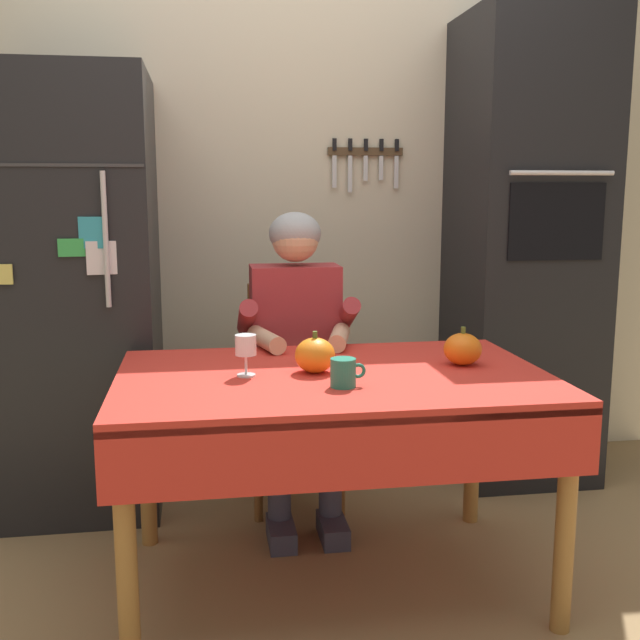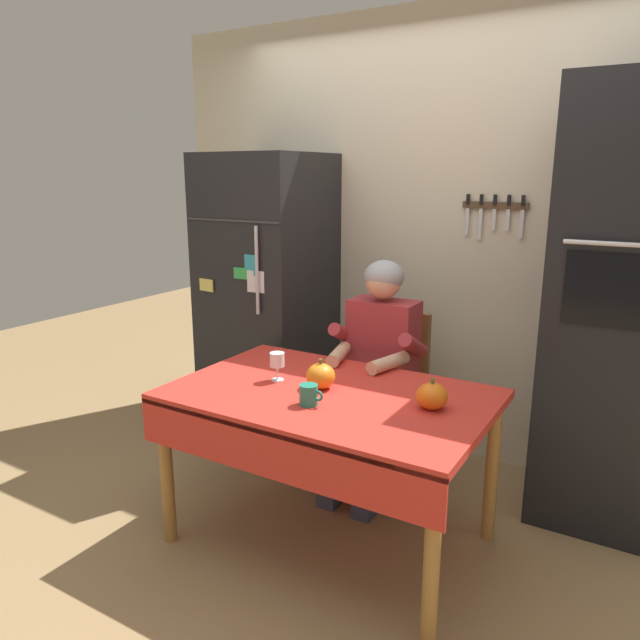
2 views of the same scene
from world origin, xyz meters
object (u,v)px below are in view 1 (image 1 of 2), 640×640
at_px(seated_person, 297,339).
at_px(wine_glass, 246,347).
at_px(dining_table, 334,399).
at_px(chair_behind_person, 292,382).
at_px(pumpkin_large, 315,355).
at_px(wall_oven, 524,252).
at_px(coffee_mug, 345,373).
at_px(refrigerator, 73,295).
at_px(pumpkin_medium, 463,349).

distance_m(seated_person, wine_glass, 0.64).
height_order(dining_table, chair_behind_person, chair_behind_person).
bearing_deg(pumpkin_large, wall_oven, 38.64).
xyz_separation_m(coffee_mug, wine_glass, (-0.29, 0.18, 0.05)).
relative_size(coffee_mug, wine_glass, 0.78).
bearing_deg(wall_oven, coffee_mug, -134.07).
bearing_deg(chair_behind_person, wine_glass, -107.29).
bearing_deg(coffee_mug, dining_table, 92.01).
bearing_deg(coffee_mug, wine_glass, 148.15).
height_order(coffee_mug, wine_glass, wine_glass).
bearing_deg(dining_table, chair_behind_person, 93.17).
bearing_deg(seated_person, refrigerator, 162.86).
bearing_deg(pumpkin_large, dining_table, -33.38).
distance_m(refrigerator, dining_table, 1.32).
height_order(wall_oven, seated_person, wall_oven).
distance_m(refrigerator, pumpkin_medium, 1.63).
relative_size(refrigerator, wall_oven, 0.86).
height_order(refrigerator, wall_oven, wall_oven).
distance_m(refrigerator, chair_behind_person, 0.99).
xyz_separation_m(pumpkin_large, pumpkin_medium, (0.51, 0.03, -0.00)).
bearing_deg(pumpkin_medium, wall_oven, 55.33).
bearing_deg(dining_table, pumpkin_medium, 8.27).
distance_m(refrigerator, coffee_mug, 1.42).
bearing_deg(refrigerator, pumpkin_medium, -30.12).
bearing_deg(refrigerator, chair_behind_person, -5.70).
height_order(seated_person, pumpkin_medium, seated_person).
height_order(chair_behind_person, pumpkin_medium, chair_behind_person).
height_order(refrigerator, pumpkin_medium, refrigerator).
distance_m(chair_behind_person, pumpkin_large, 0.81).
bearing_deg(dining_table, refrigerator, 137.09).
bearing_deg(chair_behind_person, wall_oven, 6.78).
relative_size(refrigerator, seated_person, 1.45).
xyz_separation_m(refrigerator, wall_oven, (2.00, 0.04, 0.15)).
bearing_deg(chair_behind_person, refrigerator, 174.30).
distance_m(dining_table, wine_glass, 0.34).
xyz_separation_m(refrigerator, seated_person, (0.91, -0.28, -0.16)).
bearing_deg(coffee_mug, chair_behind_person, 92.98).
bearing_deg(dining_table, wine_glass, 175.31).
height_order(wall_oven, chair_behind_person, wall_oven).
relative_size(seated_person, wine_glass, 9.19).
xyz_separation_m(chair_behind_person, wine_glass, (-0.24, -0.77, 0.32)).
relative_size(dining_table, seated_person, 1.12).
bearing_deg(dining_table, wall_oven, 41.31).
relative_size(wall_oven, chair_behind_person, 2.26).
bearing_deg(seated_person, pumpkin_medium, -46.96).
bearing_deg(seated_person, wine_glass, -112.42).
distance_m(dining_table, pumpkin_large, 0.16).
bearing_deg(dining_table, coffee_mug, -87.99).
distance_m(seated_person, coffee_mug, 0.76).
bearing_deg(wall_oven, pumpkin_medium, -124.67).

